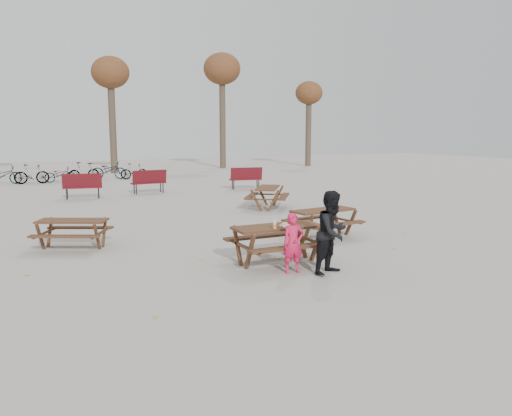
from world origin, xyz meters
name	(u,v)px	position (x,y,z in m)	size (l,w,h in m)	color
ground	(277,263)	(0.00, 0.00, 0.00)	(80.00, 80.00, 0.00)	gray
main_picnic_table	(277,235)	(0.00, 0.00, 0.59)	(1.80, 1.45, 0.78)	#3C2315
food_tray	(285,226)	(0.10, -0.13, 0.79)	(0.18, 0.11, 0.04)	white
bread_roll	(285,224)	(0.10, -0.13, 0.83)	(0.14, 0.06, 0.05)	tan
soda_bottle	(275,225)	(-0.18, -0.23, 0.85)	(0.07, 0.07, 0.17)	silver
child	(293,243)	(-0.07, -0.77, 0.57)	(0.42, 0.27, 1.15)	#DE1B4C
adult	(333,232)	(0.59, -1.10, 0.79)	(0.77, 0.60, 1.58)	black
picnic_table_east	(323,223)	(2.23, 1.73, 0.36)	(1.67, 1.34, 0.72)	#3C2315
picnic_table_north	(73,234)	(-3.63, 3.19, 0.33)	(1.54, 1.24, 0.66)	#3C2315
picnic_table_far	(267,198)	(3.16, 6.68, 0.37)	(1.73, 1.39, 0.74)	#3C2315
park_bench_row	(118,184)	(-0.99, 12.17, 0.52)	(13.42, 1.95, 1.03)	maroon
bicycle_row	(70,173)	(-2.17, 19.67, 0.48)	(8.33, 2.29, 1.05)	black
tree_row	(107,76)	(0.90, 25.15, 6.19)	(32.17, 3.52, 8.26)	#382B21
fallen_leaves	(248,237)	(0.50, 2.50, 0.00)	(11.00, 11.00, 0.01)	gold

